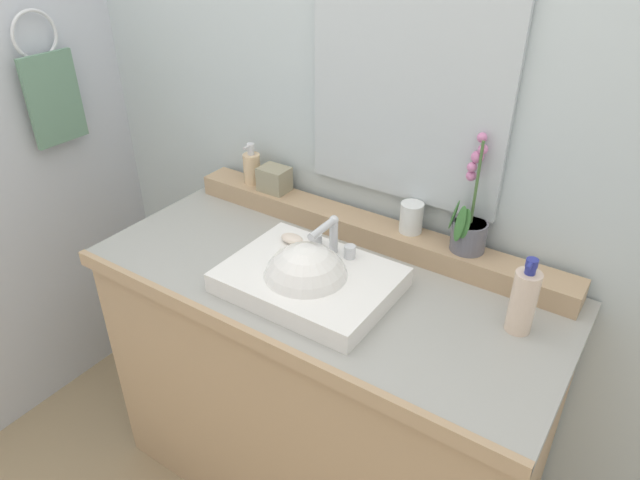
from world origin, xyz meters
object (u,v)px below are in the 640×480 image
Objects in this scene: soap_dispenser at (252,167)px; potted_plant at (469,226)px; tumbler_cup at (411,217)px; sink_basin at (307,282)px; hand_towel at (54,99)px; soap_bar at (292,239)px; lotion_bottle at (523,300)px; trinket_box at (274,179)px.

potted_plant is at bearing -0.04° from soap_dispenser.
potted_plant is at bearing -0.72° from tumbler_cup.
potted_plant reaches higher than sink_basin.
hand_towel reaches higher than potted_plant.
hand_towel is at bearing -178.44° from soap_bar.
soap_dispenser and lotion_bottle have the same top height.
trinket_box is (0.10, -0.01, -0.02)m from soap_dispenser.
sink_basin is 4.92× the size of tumbler_cup.
sink_basin is at bearing -163.35° from lotion_bottle.
lotion_bottle is (0.21, -0.18, -0.05)m from potted_plant.
soap_dispenser is 1.54× the size of tumbler_cup.
potted_plant is 0.76m from soap_dispenser.
tumbler_cup is 0.42m from lotion_bottle.
sink_basin is 1.34× the size of potted_plant.
hand_towel reaches higher than soap_dispenser.
soap_dispenser is at bearing 169.70° from lotion_bottle.
trinket_box is at bearing 136.48° from soap_bar.
soap_bar is 0.21× the size of potted_plant.
hand_towel is (-1.61, -0.08, 0.22)m from lotion_bottle.
trinket_box is (-0.49, -0.01, -0.00)m from tumbler_cup.
tumbler_cup reaches higher than soap_bar.
hand_towel is at bearing -158.11° from soap_dispenser.
tumbler_cup is at bearing 68.06° from sink_basin.
soap_dispenser is (-0.76, 0.00, -0.02)m from potted_plant.
soap_bar is 0.23× the size of hand_towel.
lotion_bottle is at bearing -25.05° from tumbler_cup.
tumbler_cup is 1.27m from hand_towel.
lotion_bottle reaches higher than tumbler_cup.
tumbler_cup is at bearing 0.16° from soap_dispenser.
lotion_bottle is 0.66× the size of hand_towel.
potted_plant is 1.08× the size of hand_towel.
trinket_box is at bearing 169.03° from lotion_bottle.
potted_plant reaches higher than tumbler_cup.
soap_dispenser is at bearing 175.65° from trinket_box.
sink_basin is at bearing -35.95° from soap_dispenser.
soap_dispenser is at bearing -179.84° from tumbler_cup.
potted_plant reaches higher than trinket_box.
tumbler_cup is at bearing 11.88° from hand_towel.
sink_basin reaches higher than soap_bar.
tumbler_cup is 0.29× the size of hand_towel.
tumbler_cup is at bearing 179.28° from potted_plant.
potted_plant is (0.43, 0.23, 0.07)m from soap_bar.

